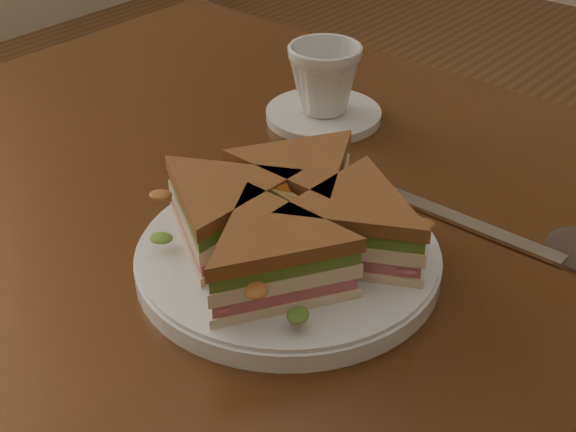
# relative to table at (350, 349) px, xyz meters

# --- Properties ---
(table) EXTENTS (1.20, 0.80, 0.75)m
(table) POSITION_rel_table_xyz_m (0.00, 0.00, 0.00)
(table) COLOR #31190B
(table) RESTS_ON ground
(plate) EXTENTS (0.25, 0.25, 0.02)m
(plate) POSITION_rel_table_xyz_m (-0.04, -0.04, 0.11)
(plate) COLOR white
(plate) RESTS_ON table
(sandwich_wedges) EXTENTS (0.28, 0.28, 0.06)m
(sandwich_wedges) POSITION_rel_table_xyz_m (-0.04, -0.04, 0.14)
(sandwich_wedges) COLOR beige
(sandwich_wedges) RESTS_ON plate
(crisps_mound) EXTENTS (0.09, 0.09, 0.05)m
(crisps_mound) POSITION_rel_table_xyz_m (-0.04, -0.04, 0.14)
(crisps_mound) COLOR #B15916
(crisps_mound) RESTS_ON plate
(spoon) EXTENTS (0.18, 0.04, 0.01)m
(spoon) POSITION_rel_table_xyz_m (-0.13, 0.07, 0.10)
(spoon) COLOR silver
(spoon) RESTS_ON table
(knife) EXTENTS (0.22, 0.02, 0.00)m
(knife) POSITION_rel_table_xyz_m (0.02, 0.11, 0.10)
(knife) COLOR silver
(knife) RESTS_ON table
(saucer) EXTENTS (0.13, 0.13, 0.01)m
(saucer) POSITION_rel_table_xyz_m (-0.19, 0.19, 0.10)
(saucer) COLOR white
(saucer) RESTS_ON table
(coffee_cup) EXTENTS (0.10, 0.10, 0.08)m
(coffee_cup) POSITION_rel_table_xyz_m (-0.19, 0.19, 0.15)
(coffee_cup) COLOR white
(coffee_cup) RESTS_ON saucer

